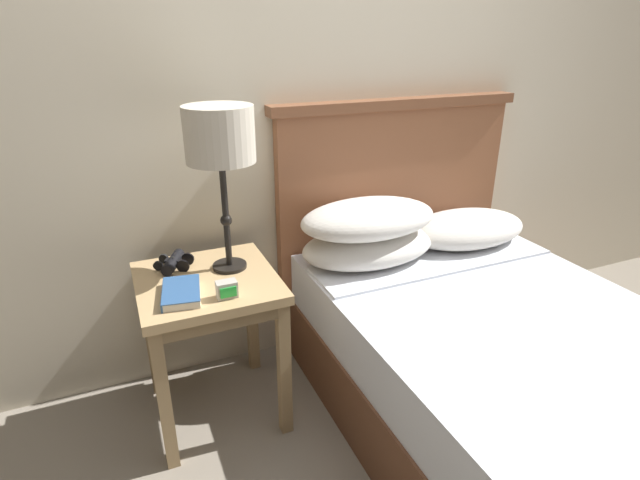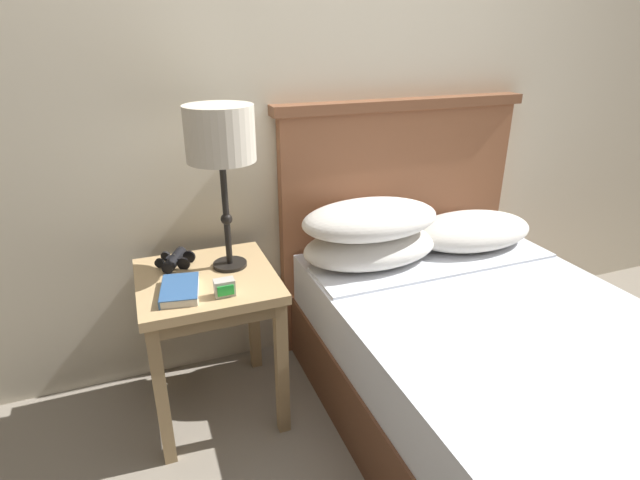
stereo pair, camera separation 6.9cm
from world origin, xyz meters
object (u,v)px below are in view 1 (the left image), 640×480
nightstand (209,300)px  table_lamp (220,139)px  binoculars_pair (174,262)px  book_on_nightstand (181,293)px  bed (510,371)px  alarm_clock (227,289)px

nightstand → table_lamp: (0.10, 0.06, 0.59)m
table_lamp → binoculars_pair: (-0.20, 0.08, -0.47)m
book_on_nightstand → binoculars_pair: binoculars_pair is taller
nightstand → binoculars_pair: (-0.10, 0.14, 0.11)m
book_on_nightstand → bed: bearing=-24.3°
table_lamp → alarm_clock: (-0.06, -0.23, -0.47)m
binoculars_pair → alarm_clock: size_ratio=2.32×
table_lamp → book_on_nightstand: (-0.21, -0.16, -0.48)m
table_lamp → alarm_clock: size_ratio=8.73×
table_lamp → book_on_nightstand: 0.55m
table_lamp → book_on_nightstand: bearing=-143.0°
book_on_nightstand → table_lamp: bearing=37.0°
bed → binoculars_pair: size_ratio=12.41×
nightstand → alarm_clock: size_ratio=8.71×
bed → alarm_clock: bed is taller
table_lamp → alarm_clock: table_lamp is taller
bed → table_lamp: table_lamp is taller
nightstand → binoculars_pair: bearing=124.6°
bed → binoculars_pair: bed is taller
binoculars_pair → alarm_clock: 0.34m
nightstand → book_on_nightstand: (-0.11, -0.10, 0.11)m
bed → book_on_nightstand: size_ratio=9.11×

